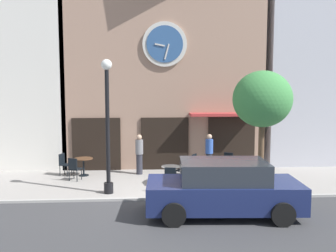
{
  "coord_description": "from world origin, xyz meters",
  "views": [
    {
      "loc": [
        -0.76,
        -11.41,
        3.59
      ],
      "look_at": [
        0.12,
        2.26,
        2.16
      ],
      "focal_mm": 39.03,
      "sensor_mm": 36.0,
      "label": 1
    }
  ],
  "objects_px": {
    "street_tree": "(262,100)",
    "cafe_table_center_right": "(171,172)",
    "cafe_chair_facing_wall": "(74,167)",
    "street_lamp": "(108,126)",
    "cafe_chair_mid_row": "(228,162)",
    "cafe_table_center_left": "(216,164)",
    "cafe_chair_near_tree": "(184,168)",
    "cafe_chair_corner": "(170,178)",
    "parked_car_navy": "(223,188)",
    "pedestrian_grey": "(139,154)",
    "cafe_table_rightmost": "(84,163)",
    "cafe_chair_right_end": "(196,163)",
    "cafe_chair_facing_street": "(218,170)",
    "pedestrian_blue": "(209,153)",
    "cafe_chair_left_end": "(64,163)"
  },
  "relations": [
    {
      "from": "street_tree",
      "to": "cafe_table_center_right",
      "type": "relative_size",
      "value": 5.5
    },
    {
      "from": "cafe_table_center_right",
      "to": "cafe_chair_facing_wall",
      "type": "bearing_deg",
      "value": 163.72
    },
    {
      "from": "street_lamp",
      "to": "cafe_chair_mid_row",
      "type": "distance_m",
      "value": 5.6
    },
    {
      "from": "street_lamp",
      "to": "cafe_table_center_right",
      "type": "xyz_separation_m",
      "value": [
        2.18,
        0.7,
        -1.78
      ]
    },
    {
      "from": "cafe_table_center_right",
      "to": "cafe_table_center_left",
      "type": "relative_size",
      "value": 0.97
    },
    {
      "from": "cafe_chair_near_tree",
      "to": "cafe_chair_corner",
      "type": "distance_m",
      "value": 1.59
    },
    {
      "from": "cafe_chair_corner",
      "to": "parked_car_navy",
      "type": "distance_m",
      "value": 2.64
    },
    {
      "from": "cafe_chair_facing_wall",
      "to": "pedestrian_grey",
      "type": "relative_size",
      "value": 0.54
    },
    {
      "from": "cafe_table_rightmost",
      "to": "cafe_chair_mid_row",
      "type": "height_order",
      "value": "cafe_chair_mid_row"
    },
    {
      "from": "cafe_chair_near_tree",
      "to": "cafe_chair_right_end",
      "type": "bearing_deg",
      "value": 54.82
    },
    {
      "from": "cafe_chair_near_tree",
      "to": "pedestrian_grey",
      "type": "bearing_deg",
      "value": 141.84
    },
    {
      "from": "cafe_chair_facing_street",
      "to": "cafe_chair_corner",
      "type": "distance_m",
      "value": 2.2
    },
    {
      "from": "cafe_chair_near_tree",
      "to": "cafe_chair_facing_street",
      "type": "bearing_deg",
      "value": -14.86
    },
    {
      "from": "cafe_table_center_left",
      "to": "pedestrian_grey",
      "type": "distance_m",
      "value": 3.21
    },
    {
      "from": "cafe_table_center_left",
      "to": "cafe_chair_mid_row",
      "type": "height_order",
      "value": "cafe_chair_mid_row"
    },
    {
      "from": "cafe_chair_near_tree",
      "to": "cafe_chair_facing_street",
      "type": "distance_m",
      "value": 1.32
    },
    {
      "from": "cafe_chair_facing_wall",
      "to": "pedestrian_grey",
      "type": "distance_m",
      "value": 2.71
    },
    {
      "from": "cafe_chair_near_tree",
      "to": "cafe_chair_mid_row",
      "type": "distance_m",
      "value": 2.25
    },
    {
      "from": "cafe_table_center_right",
      "to": "pedestrian_blue",
      "type": "relative_size",
      "value": 0.45
    },
    {
      "from": "cafe_table_center_left",
      "to": "cafe_chair_corner",
      "type": "height_order",
      "value": "cafe_chair_corner"
    },
    {
      "from": "street_lamp",
      "to": "cafe_table_rightmost",
      "type": "bearing_deg",
      "value": 116.08
    },
    {
      "from": "cafe_chair_facing_wall",
      "to": "pedestrian_blue",
      "type": "height_order",
      "value": "pedestrian_blue"
    },
    {
      "from": "cafe_table_center_right",
      "to": "cafe_chair_mid_row",
      "type": "distance_m",
      "value": 3.08
    },
    {
      "from": "cafe_chair_near_tree",
      "to": "pedestrian_grey",
      "type": "xyz_separation_m",
      "value": [
        -1.72,
        1.35,
        0.33
      ]
    },
    {
      "from": "cafe_chair_near_tree",
      "to": "cafe_chair_facing_street",
      "type": "relative_size",
      "value": 1.0
    },
    {
      "from": "cafe_table_rightmost",
      "to": "cafe_chair_facing_street",
      "type": "bearing_deg",
      "value": -16.35
    },
    {
      "from": "cafe_table_center_left",
      "to": "parked_car_navy",
      "type": "height_order",
      "value": "parked_car_navy"
    },
    {
      "from": "cafe_chair_corner",
      "to": "cafe_chair_near_tree",
      "type": "bearing_deg",
      "value": 67.04
    },
    {
      "from": "cafe_chair_mid_row",
      "to": "parked_car_navy",
      "type": "xyz_separation_m",
      "value": [
        -1.25,
        -4.82,
        0.23
      ]
    },
    {
      "from": "cafe_chair_facing_wall",
      "to": "cafe_chair_left_end",
      "type": "bearing_deg",
      "value": 122.32
    },
    {
      "from": "cafe_table_center_left",
      "to": "cafe_table_center_right",
      "type": "bearing_deg",
      "value": -148.72
    },
    {
      "from": "cafe_chair_right_end",
      "to": "pedestrian_grey",
      "type": "bearing_deg",
      "value": 168.01
    },
    {
      "from": "cafe_table_rightmost",
      "to": "pedestrian_grey",
      "type": "height_order",
      "value": "pedestrian_grey"
    },
    {
      "from": "cafe_table_center_right",
      "to": "cafe_chair_mid_row",
      "type": "bearing_deg",
      "value": 35.12
    },
    {
      "from": "cafe_chair_facing_wall",
      "to": "parked_car_navy",
      "type": "distance_m",
      "value": 6.44
    },
    {
      "from": "pedestrian_blue",
      "to": "cafe_chair_corner",
      "type": "bearing_deg",
      "value": -123.5
    },
    {
      "from": "cafe_table_center_right",
      "to": "pedestrian_blue",
      "type": "height_order",
      "value": "pedestrian_blue"
    },
    {
      "from": "cafe_chair_left_end",
      "to": "pedestrian_blue",
      "type": "xyz_separation_m",
      "value": [
        6.03,
        -0.01,
        0.33
      ]
    },
    {
      "from": "cafe_table_rightmost",
      "to": "cafe_chair_facing_street",
      "type": "relative_size",
      "value": 0.84
    },
    {
      "from": "cafe_table_center_right",
      "to": "cafe_table_center_left",
      "type": "distance_m",
      "value": 2.23
    },
    {
      "from": "cafe_table_center_right",
      "to": "pedestrian_grey",
      "type": "relative_size",
      "value": 0.45
    },
    {
      "from": "cafe_table_rightmost",
      "to": "cafe_chair_mid_row",
      "type": "bearing_deg",
      "value": -1.14
    },
    {
      "from": "cafe_chair_near_tree",
      "to": "cafe_table_center_left",
      "type": "bearing_deg",
      "value": 19.49
    },
    {
      "from": "cafe_table_rightmost",
      "to": "cafe_table_center_left",
      "type": "bearing_deg",
      "value": -7.76
    },
    {
      "from": "cafe_chair_right_end",
      "to": "pedestrian_blue",
      "type": "relative_size",
      "value": 0.54
    },
    {
      "from": "cafe_chair_left_end",
      "to": "cafe_chair_facing_street",
      "type": "bearing_deg",
      "value": -15.24
    },
    {
      "from": "cafe_table_rightmost",
      "to": "cafe_table_center_right",
      "type": "height_order",
      "value": "cafe_table_center_right"
    },
    {
      "from": "street_tree",
      "to": "cafe_chair_right_end",
      "type": "bearing_deg",
      "value": 126.25
    },
    {
      "from": "cafe_table_center_left",
      "to": "cafe_chair_right_end",
      "type": "distance_m",
      "value": 0.84
    },
    {
      "from": "cafe_table_rightmost",
      "to": "cafe_chair_facing_wall",
      "type": "xyz_separation_m",
      "value": [
        -0.23,
        -0.81,
        -0.01
      ]
    }
  ]
}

